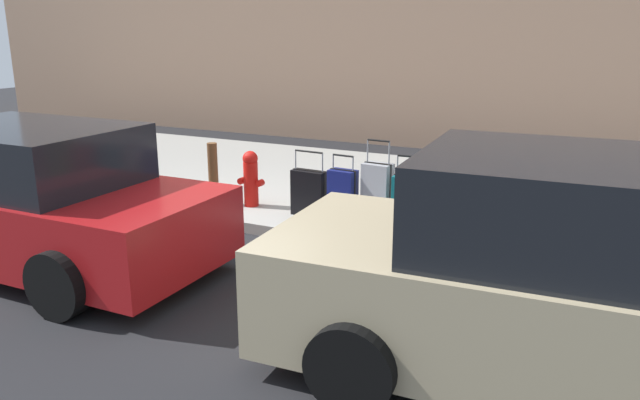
% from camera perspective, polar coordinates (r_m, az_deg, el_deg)
% --- Properties ---
extents(ground_plane, '(40.00, 40.00, 0.00)m').
position_cam_1_polar(ground_plane, '(8.23, -10.35, -2.48)').
color(ground_plane, black).
extents(sidewalk_curb, '(18.00, 5.00, 0.14)m').
position_cam_1_polar(sidewalk_curb, '(10.24, -2.07, 1.75)').
color(sidewalk_curb, '#9E9B93').
rests_on(sidewalk_curb, ground_plane).
extents(suitcase_maroon_0, '(0.49, 0.26, 0.90)m').
position_cam_1_polar(suitcase_maroon_0, '(7.22, 20.31, -2.17)').
color(suitcase_maroon_0, maroon).
rests_on(suitcase_maroon_0, sidewalk_curb).
extents(suitcase_olive_1, '(0.44, 0.20, 1.08)m').
position_cam_1_polar(suitcase_olive_1, '(7.26, 16.18, -1.05)').
color(suitcase_olive_1, '#59601E').
rests_on(suitcase_olive_1, sidewalk_curb).
extents(suitcase_red_2, '(0.51, 0.28, 0.68)m').
position_cam_1_polar(suitcase_red_2, '(7.46, 12.20, -0.85)').
color(suitcase_red_2, red).
rests_on(suitcase_red_2, sidewalk_curb).
extents(suitcase_teal_3, '(0.39, 0.26, 0.94)m').
position_cam_1_polar(suitcase_teal_3, '(7.51, 8.24, -0.30)').
color(suitcase_teal_3, '#0F606B').
rests_on(suitcase_teal_3, sidewalk_curb).
extents(suitcase_silver_4, '(0.38, 0.27, 1.08)m').
position_cam_1_polar(suitcase_silver_4, '(7.74, 5.34, 0.61)').
color(suitcase_silver_4, '#9EA0A8').
rests_on(suitcase_silver_4, sidewalk_curb).
extents(suitcase_navy_5, '(0.36, 0.24, 0.87)m').
position_cam_1_polar(suitcase_navy_5, '(7.83, 2.12, 0.44)').
color(suitcase_navy_5, navy).
rests_on(suitcase_navy_5, sidewalk_curb).
extents(suitcase_black_6, '(0.48, 0.21, 0.87)m').
position_cam_1_polar(suitcase_black_6, '(8.05, -1.03, 0.66)').
color(suitcase_black_6, black).
rests_on(suitcase_black_6, sidewalk_curb).
extents(fire_hydrant, '(0.39, 0.21, 0.78)m').
position_cam_1_polar(fire_hydrant, '(8.52, -6.45, 2.10)').
color(fire_hydrant, red).
rests_on(fire_hydrant, sidewalk_curb).
extents(bollard_post, '(0.14, 0.14, 0.87)m').
position_cam_1_polar(bollard_post, '(8.68, -9.89, 2.42)').
color(bollard_post, brown).
rests_on(bollard_post, sidewalk_curb).
extents(parked_car_beige_0, '(4.74, 2.21, 1.70)m').
position_cam_1_polar(parked_car_beige_0, '(4.70, 24.01, -7.36)').
color(parked_car_beige_0, tan).
rests_on(parked_car_beige_0, ground_plane).
extents(parked_car_red_1, '(4.41, 2.02, 1.53)m').
position_cam_1_polar(parked_car_red_1, '(7.41, -25.40, 0.03)').
color(parked_car_red_1, '#AD1619').
rests_on(parked_car_red_1, ground_plane).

